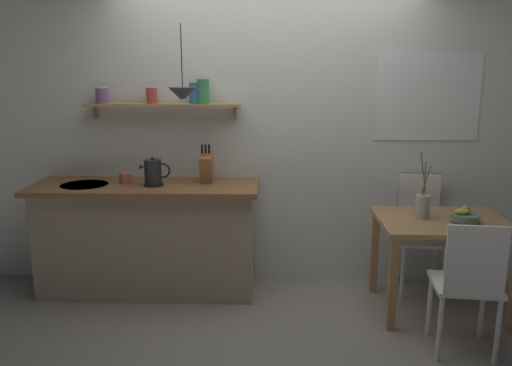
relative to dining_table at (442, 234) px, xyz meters
The scene contains 13 objects.
ground_plane 1.44m from the dining_table, behind, with size 14.00×14.00×0.00m, color gray.
back_wall 1.47m from the dining_table, 150.03° to the left, with size 6.80×0.11×2.70m.
kitchen_counter 2.33m from the dining_table, behind, with size 1.83×0.63×0.92m.
wall_shelf 2.41m from the dining_table, 167.48° to the left, with size 1.27×0.20×0.34m.
dining_table is the anchor object (origin of this frame).
dining_chair_near 0.66m from the dining_table, 92.60° to the right, with size 0.45×0.44×0.92m.
dining_chair_far 0.42m from the dining_table, 96.22° to the left, with size 0.42×0.45×0.96m.
fruit_bowl 0.22m from the dining_table, 27.79° to the right, with size 0.21×0.21×0.12m.
twig_vase 0.26m from the dining_table, 164.78° to the left, with size 0.11×0.11×0.50m.
electric_kettle 2.27m from the dining_table, behind, with size 0.24×0.16×0.23m.
knife_block 1.90m from the dining_table, 168.61° to the left, with size 0.10×0.20×0.32m.
coffee_mug_by_sink 2.52m from the dining_table, behind, with size 0.12×0.08×0.09m.
pendant_lamp 2.22m from the dining_table, behind, with size 0.22×0.22×0.57m.
Camera 1 is at (0.00, -3.77, 1.85)m, focal length 36.60 mm.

